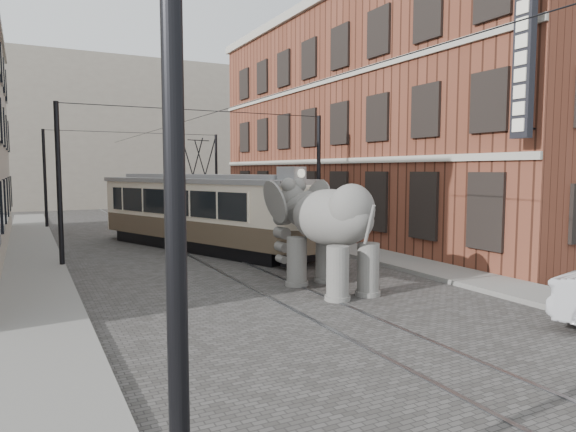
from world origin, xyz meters
TOP-DOWN VIEW (x-y plane):
  - ground at (0.00, 0.00)m, footprint 120.00×120.00m
  - tram_rails at (0.00, 0.00)m, footprint 1.54×80.00m
  - sidewalk_right at (6.00, 0.00)m, footprint 2.00×60.00m
  - sidewalk_left at (-6.50, 0.00)m, footprint 2.00×60.00m
  - brick_building at (11.00, 9.00)m, footprint 8.00×26.00m
  - distant_block at (0.00, 40.00)m, footprint 28.00×10.00m
  - catenary at (-0.20, 5.00)m, footprint 11.00×30.20m
  - tram at (0.24, 8.06)m, footprint 6.81×12.50m
  - elephant at (1.29, -1.39)m, footprint 3.37×5.66m

SIDE VIEW (x-z plane):
  - ground at x=0.00m, z-range 0.00..0.00m
  - tram_rails at x=0.00m, z-range 0.00..0.02m
  - sidewalk_right at x=6.00m, z-range 0.00..0.15m
  - sidewalk_left at x=-6.50m, z-range 0.00..0.15m
  - elephant at x=1.29m, z-range 0.00..3.35m
  - tram at x=0.24m, z-range 0.00..4.92m
  - catenary at x=-0.20m, z-range 0.00..6.00m
  - brick_building at x=11.00m, z-range 0.00..12.00m
  - distant_block at x=0.00m, z-range 0.00..14.00m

